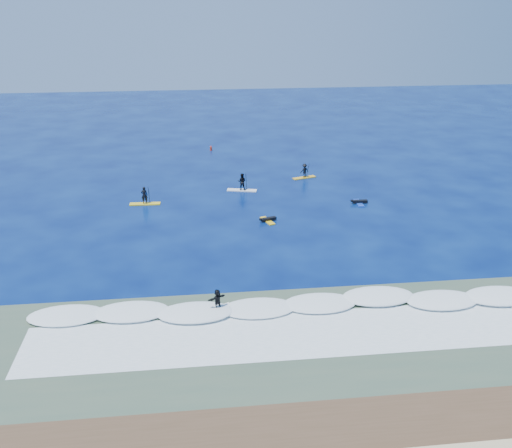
{
  "coord_description": "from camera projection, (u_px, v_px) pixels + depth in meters",
  "views": [
    {
      "loc": [
        -6.78,
        -41.3,
        18.75
      ],
      "look_at": [
        -1.65,
        3.09,
        0.6
      ],
      "focal_mm": 40.0,
      "sensor_mm": 36.0,
      "label": 1
    }
  ],
  "objects": [
    {
      "name": "breaking_wave",
      "position": [
        305.0,
        308.0,
        36.59
      ],
      "size": [
        40.0,
        6.0,
        0.3
      ],
      "primitive_type": "cube",
      "color": "white",
      "rests_on": "ground"
    },
    {
      "name": "prone_paddler_near",
      "position": [
        268.0,
        220.0,
        50.37
      ],
      "size": [
        1.6,
        2.11,
        0.43
      ],
      "rotation": [
        0.0,
        0.0,
        1.9
      ],
      "color": "yellow",
      "rests_on": "ground"
    },
    {
      "name": "whitewater",
      "position": [
        315.0,
        333.0,
        33.83
      ],
      "size": [
        34.0,
        5.0,
        0.02
      ],
      "primitive_type": "cube",
      "color": "silver",
      "rests_on": "ground"
    },
    {
      "name": "shallow_water",
      "position": [
        318.0,
        343.0,
        32.9
      ],
      "size": [
        90.0,
        13.0,
        0.01
      ],
      "primitive_type": "cube",
      "color": "#3B513E",
      "rests_on": "ground"
    },
    {
      "name": "wet_sand_strip",
      "position": [
        354.0,
        436.0,
        26.0
      ],
      "size": [
        90.0,
        5.0,
        0.08
      ],
      "primitive_type": "cube",
      "color": "#453320",
      "rests_on": "ground"
    },
    {
      "name": "marker_buoy",
      "position": [
        211.0,
        148.0,
        72.96
      ],
      "size": [
        0.29,
        0.29,
        0.7
      ],
      "rotation": [
        0.0,
        0.0,
        -0.14
      ],
      "color": "red",
      "rests_on": "ground"
    },
    {
      "name": "ground",
      "position": [
        281.0,
        244.0,
        45.79
      ],
      "size": [
        160.0,
        160.0,
        0.0
      ],
      "primitive_type": "plane",
      "color": "#030E41",
      "rests_on": "ground"
    },
    {
      "name": "sup_paddler_center",
      "position": [
        242.0,
        183.0,
        57.93
      ],
      "size": [
        3.13,
        1.44,
        2.13
      ],
      "rotation": [
        0.0,
        0.0,
        -0.23
      ],
      "color": "white",
      "rests_on": "ground"
    },
    {
      "name": "sup_paddler_right",
      "position": [
        304.0,
        172.0,
        61.94
      ],
      "size": [
        2.7,
        1.44,
        1.85
      ],
      "rotation": [
        0.0,
        0.0,
        0.32
      ],
      "color": "gold",
      "rests_on": "ground"
    },
    {
      "name": "sup_paddler_left",
      "position": [
        145.0,
        198.0,
        54.24
      ],
      "size": [
        2.92,
        0.82,
        2.03
      ],
      "rotation": [
        0.0,
        0.0,
        -0.03
      ],
      "color": "yellow",
      "rests_on": "ground"
    },
    {
      "name": "wave_surfer",
      "position": [
        217.0,
        301.0,
        35.77
      ],
      "size": [
        2.01,
        1.49,
        1.45
      ],
      "rotation": [
        0.0,
        0.0,
        0.53
      ],
      "color": "white",
      "rests_on": "breaking_wave"
    },
    {
      "name": "prone_paddler_far",
      "position": [
        359.0,
        202.0,
        54.63
      ],
      "size": [
        1.66,
        2.1,
        0.44
      ],
      "rotation": [
        0.0,
        0.0,
        1.56
      ],
      "color": "#173CAF",
      "rests_on": "ground"
    }
  ]
}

